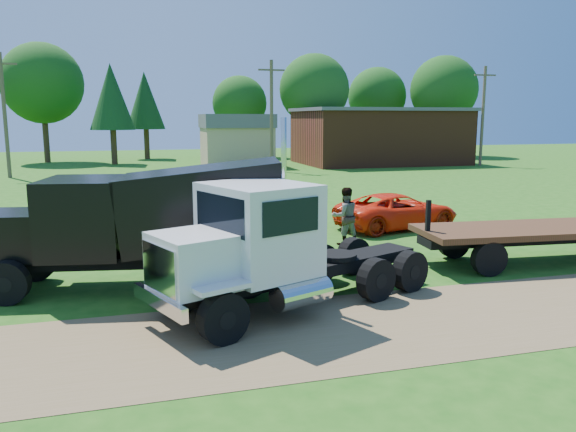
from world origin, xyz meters
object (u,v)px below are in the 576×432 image
object	(u,v)px
white_semi_tractor	(263,248)
flatbed_trailer	(546,234)
black_dump_truck	(149,219)
orange_pickup	(397,211)

from	to	relation	value
white_semi_tractor	flatbed_trailer	xyz separation A→B (m)	(9.31, 2.03, -0.62)
black_dump_truck	white_semi_tractor	bearing A→B (deg)	-37.90
black_dump_truck	orange_pickup	world-z (taller)	black_dump_truck
white_semi_tractor	black_dump_truck	size ratio (longest dim) A/B	0.94
black_dump_truck	flatbed_trailer	xyz separation A→B (m)	(11.65, -0.57, -0.95)
white_semi_tractor	flatbed_trailer	bearing A→B (deg)	-9.77
white_semi_tractor	black_dump_truck	world-z (taller)	white_semi_tractor
white_semi_tractor	flatbed_trailer	world-z (taller)	white_semi_tractor
white_semi_tractor	orange_pickup	world-z (taller)	white_semi_tractor
black_dump_truck	flatbed_trailer	world-z (taller)	black_dump_truck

